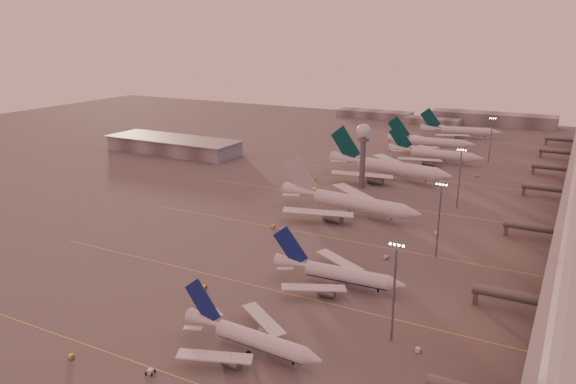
% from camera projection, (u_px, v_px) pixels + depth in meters
% --- Properties ---
extents(ground, '(700.00, 700.00, 0.00)m').
position_uv_depth(ground, '(192.00, 289.00, 157.79)').
color(ground, '#4E4C4C').
rests_on(ground, ground).
extents(taxiway_markings, '(180.00, 185.25, 0.02)m').
position_uv_depth(taxiway_markings, '(363.00, 242.00, 191.73)').
color(taxiway_markings, '#D9D14C').
rests_on(taxiway_markings, ground).
extents(hangar, '(82.00, 27.00, 8.50)m').
position_uv_depth(hangar, '(174.00, 145.00, 329.24)').
color(hangar, '#5B5D61').
rests_on(hangar, ground).
extents(radar_tower, '(6.40, 6.40, 31.10)m').
position_uv_depth(radar_tower, '(363.00, 143.00, 251.32)').
color(radar_tower, slate).
rests_on(radar_tower, ground).
extents(mast_a, '(3.60, 0.56, 25.00)m').
position_uv_depth(mast_a, '(394.00, 287.00, 127.81)').
color(mast_a, slate).
rests_on(mast_a, ground).
extents(mast_b, '(3.60, 0.56, 25.00)m').
position_uv_depth(mast_b, '(439.00, 216.00, 175.76)').
color(mast_b, slate).
rests_on(mast_b, ground).
extents(mast_c, '(3.60, 0.56, 25.00)m').
position_uv_depth(mast_c, '(460.00, 175.00, 224.62)').
color(mast_c, slate).
rests_on(mast_c, ground).
extents(mast_d, '(3.60, 0.56, 25.00)m').
position_uv_depth(mast_d, '(491.00, 138.00, 301.78)').
color(mast_d, slate).
rests_on(mast_d, ground).
extents(distant_horizon, '(165.00, 37.50, 9.00)m').
position_uv_depth(distant_horizon, '(454.00, 118.00, 431.03)').
color(distant_horizon, '#5B5D61').
rests_on(distant_horizon, ground).
extents(narrowbody_near, '(37.10, 29.56, 14.49)m').
position_uv_depth(narrowbody_near, '(251.00, 340.00, 126.16)').
color(narrowbody_near, silver).
rests_on(narrowbody_near, ground).
extents(narrowbody_mid, '(39.89, 31.81, 15.58)m').
position_uv_depth(narrowbody_mid, '(338.00, 276.00, 158.64)').
color(narrowbody_mid, silver).
rests_on(narrowbody_mid, ground).
extents(widebody_white, '(60.26, 48.08, 21.21)m').
position_uv_depth(widebody_white, '(349.00, 205.00, 219.59)').
color(widebody_white, silver).
rests_on(widebody_white, ground).
extents(greentail_a, '(64.50, 51.76, 23.51)m').
position_uv_depth(greentail_a, '(389.00, 170.00, 271.78)').
color(greentail_a, silver).
rests_on(greentail_a, ground).
extents(greentail_b, '(52.24, 42.19, 18.97)m').
position_uv_depth(greentail_b, '(435.00, 156.00, 305.37)').
color(greentail_b, silver).
rests_on(greentail_b, ground).
extents(greentail_c, '(52.15, 41.92, 18.96)m').
position_uv_depth(greentail_c, '(431.00, 144.00, 337.29)').
color(greentail_c, silver).
rests_on(greentail_c, ground).
extents(greentail_d, '(52.11, 41.71, 19.10)m').
position_uv_depth(greentail_d, '(460.00, 133.00, 373.75)').
color(greentail_d, silver).
rests_on(greentail_d, ground).
extents(gsv_truck_a, '(5.35, 2.12, 2.14)m').
position_uv_depth(gsv_truck_a, '(72.00, 355.00, 123.81)').
color(gsv_truck_a, gold).
rests_on(gsv_truck_a, ground).
extents(gsv_tug_near, '(3.07, 4.21, 1.08)m').
position_uv_depth(gsv_tug_near, '(150.00, 372.00, 118.68)').
color(gsv_tug_near, silver).
rests_on(gsv_tug_near, ground).
extents(gsv_catering_a, '(5.15, 2.57, 4.16)m').
position_uv_depth(gsv_catering_a, '(419.00, 344.00, 126.17)').
color(gsv_catering_a, silver).
rests_on(gsv_catering_a, ground).
extents(gsv_tug_mid, '(3.28, 3.71, 0.91)m').
position_uv_depth(gsv_tug_mid, '(204.00, 287.00, 157.69)').
color(gsv_tug_mid, gold).
rests_on(gsv_tug_mid, ground).
extents(gsv_truck_b, '(6.07, 3.88, 2.31)m').
position_uv_depth(gsv_truck_b, '(387.00, 256.00, 177.21)').
color(gsv_truck_b, silver).
rests_on(gsv_truck_b, ground).
extents(gsv_truck_c, '(6.45, 3.52, 2.47)m').
position_uv_depth(gsv_truck_c, '(274.00, 225.00, 204.81)').
color(gsv_truck_c, gold).
rests_on(gsv_truck_c, ground).
extents(gsv_catering_b, '(5.18, 3.34, 3.93)m').
position_uv_depth(gsv_catering_b, '(437.00, 230.00, 198.25)').
color(gsv_catering_b, silver).
rests_on(gsv_catering_b, ground).
extents(gsv_tug_far, '(2.62, 3.83, 1.02)m').
position_uv_depth(gsv_tug_far, '(342.00, 201.00, 236.41)').
color(gsv_tug_far, silver).
rests_on(gsv_tug_far, ground).
extents(gsv_truck_d, '(2.98, 5.24, 2.00)m').
position_uv_depth(gsv_truck_d, '(315.00, 177.00, 271.73)').
color(gsv_truck_d, gold).
rests_on(gsv_truck_d, ground).
extents(gsv_tug_hangar, '(3.28, 2.19, 0.89)m').
position_uv_depth(gsv_tug_hangar, '(477.00, 176.00, 275.34)').
color(gsv_tug_hangar, silver).
rests_on(gsv_tug_hangar, ground).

